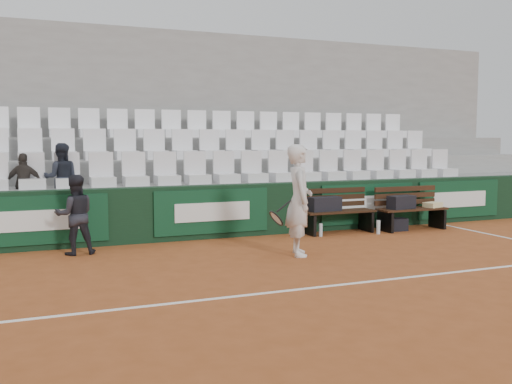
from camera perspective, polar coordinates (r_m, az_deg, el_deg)
name	(u,v)px	position (r m, az deg, el deg)	size (l,w,h in m)	color
ground	(320,287)	(7.34, 6.45, -9.45)	(80.00, 80.00, 0.00)	#984A22
court_baseline	(320,287)	(7.34, 6.45, -9.42)	(18.00, 0.06, 0.01)	white
back_barrier	(223,211)	(10.88, -3.29, -1.90)	(18.00, 0.34, 1.00)	black
grandstand_tier_front	(210,207)	(11.46, -4.64, -1.55)	(18.00, 0.95, 1.00)	gray
grandstand_tier_mid	(196,192)	(12.34, -5.97, -0.02)	(18.00, 0.95, 1.45)	#959693
grandstand_tier_back	(185,179)	(13.23, -7.13, 1.31)	(18.00, 0.95, 1.90)	gray
grandstand_rear_wall	(177,125)	(13.81, -7.86, 6.66)	(18.00, 0.30, 4.40)	gray
seat_row_front	(212,167)	(11.22, -4.40, 2.49)	(11.90, 0.44, 0.63)	silver
seat_row_mid	(198,144)	(12.12, -5.79, 4.81)	(11.90, 0.44, 0.63)	white
seat_row_back	(186,124)	(13.04, -6.99, 6.82)	(11.90, 0.44, 0.63)	white
bench_left	(338,222)	(11.48, 8.22, -2.96)	(1.50, 0.56, 0.45)	black
bench_right	(412,219)	(12.19, 15.32, -2.61)	(1.50, 0.56, 0.45)	#351C0F
sports_bag_left	(325,204)	(11.33, 6.88, -1.19)	(0.65, 0.28, 0.28)	black
sports_bag_right	(401,202)	(11.97, 14.33, -1.00)	(0.58, 0.27, 0.27)	black
towel	(433,205)	(12.43, 17.26, -1.23)	(0.36, 0.26, 0.10)	beige
sports_bag_ground	(396,224)	(11.99, 13.83, -3.17)	(0.42, 0.26, 0.26)	black
water_bottle_near	(321,230)	(11.03, 6.49, -3.79)	(0.07, 0.07, 0.25)	#B2C1CA
water_bottle_far	(378,227)	(11.50, 12.13, -3.45)	(0.08, 0.08, 0.27)	silver
tennis_player	(299,200)	(9.14, 4.31, -0.83)	(0.79, 0.74, 1.78)	silver
ball_kid	(75,215)	(9.65, -17.65, -2.18)	(0.63, 0.49, 1.30)	black
spectator_b	(23,158)	(10.73, -22.23, 3.17)	(0.63, 0.26, 1.08)	#2E2925
spectator_c	(60,153)	(10.75, -18.97, 3.73)	(0.61, 0.47, 1.25)	#1D212B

